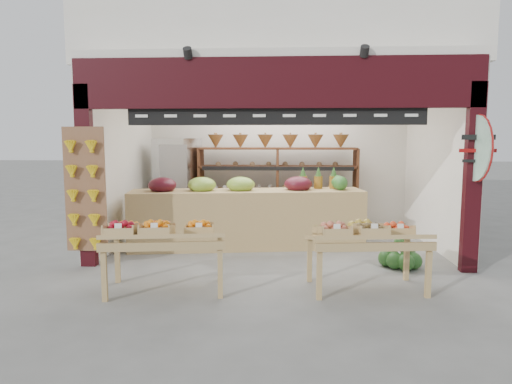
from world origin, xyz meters
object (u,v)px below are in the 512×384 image
object	(u,v)px
cardboard_stack	(221,227)
display_table_right	(362,233)
back_shelving	(278,170)
watermelon_pile	(400,257)
display_table_left	(158,233)
refrigerator	(178,185)
mid_counter	(246,216)

from	to	relation	value
cardboard_stack	display_table_right	world-z (taller)	display_table_right
back_shelving	watermelon_pile	bearing A→B (deg)	-54.81
display_table_left	watermelon_pile	distance (m)	3.53
refrigerator	display_table_left	distance (m)	3.67
cardboard_stack	display_table_right	size ratio (longest dim) A/B	0.66
mid_counter	refrigerator	bearing A→B (deg)	138.36
refrigerator	mid_counter	distance (m)	2.03
watermelon_pile	back_shelving	bearing A→B (deg)	125.19
back_shelving	watermelon_pile	world-z (taller)	back_shelving
back_shelving	refrigerator	world-z (taller)	back_shelving
cardboard_stack	watermelon_pile	xyz separation A→B (m)	(2.87, -1.71, -0.08)
display_table_left	cardboard_stack	bearing A→B (deg)	81.96
refrigerator	watermelon_pile	world-z (taller)	refrigerator
display_table_right	back_shelving	bearing A→B (deg)	106.77
mid_counter	display_table_left	size ratio (longest dim) A/B	2.60
back_shelving	watermelon_pile	size ratio (longest dim) A/B	5.29
display_table_left	mid_counter	bearing A→B (deg)	68.09
display_table_right	cardboard_stack	bearing A→B (deg)	128.05
refrigerator	cardboard_stack	world-z (taller)	refrigerator
display_table_right	watermelon_pile	size ratio (longest dim) A/B	2.48
cardboard_stack	display_table_right	xyz separation A→B (m)	(2.12, -2.71, 0.48)
cardboard_stack	mid_counter	distance (m)	0.85
cardboard_stack	mid_counter	world-z (taller)	mid_counter
back_shelving	display_table_left	world-z (taller)	back_shelving
mid_counter	display_table_left	bearing A→B (deg)	-111.91
cardboard_stack	mid_counter	size ratio (longest dim) A/B	0.24
refrigerator	display_table_left	xyz separation A→B (m)	(0.57, -3.61, -0.22)
display_table_left	display_table_right	bearing A→B (deg)	3.94
cardboard_stack	display_table_left	size ratio (longest dim) A/B	0.63
refrigerator	cardboard_stack	xyz separation A→B (m)	(0.98, -0.73, -0.71)
cardboard_stack	refrigerator	bearing A→B (deg)	143.31
back_shelving	display_table_left	bearing A→B (deg)	-110.96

